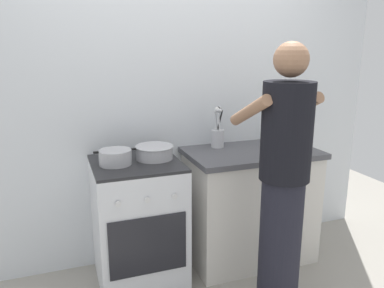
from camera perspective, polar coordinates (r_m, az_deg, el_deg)
name	(u,v)px	position (r m, az deg, el deg)	size (l,w,h in m)	color
ground	(191,279)	(3.00, -0.13, -19.52)	(6.00, 6.00, 0.00)	gray
back_wall	(193,101)	(3.06, 0.22, 6.43)	(3.20, 0.10, 2.50)	silver
countertop	(250,205)	(3.10, 8.63, -8.94)	(1.00, 0.60, 0.90)	silver
stove_range	(138,222)	(2.82, -8.03, -11.48)	(0.60, 0.62, 0.90)	silver
pot	(115,157)	(2.61, -11.38, -1.94)	(0.28, 0.22, 0.10)	#B2B2B7
mixing_bowl	(154,152)	(2.70, -5.65, -1.12)	(0.27, 0.27, 0.10)	#B7B7BC
utensil_crock	(218,134)	(3.00, 3.87, 1.49)	(0.10, 0.10, 0.33)	silver
oil_bottle	(283,136)	(2.97, 13.38, 1.19)	(0.06, 0.06, 0.27)	gold
person	(283,185)	(2.38, 13.44, -5.97)	(0.41, 0.50, 1.70)	black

